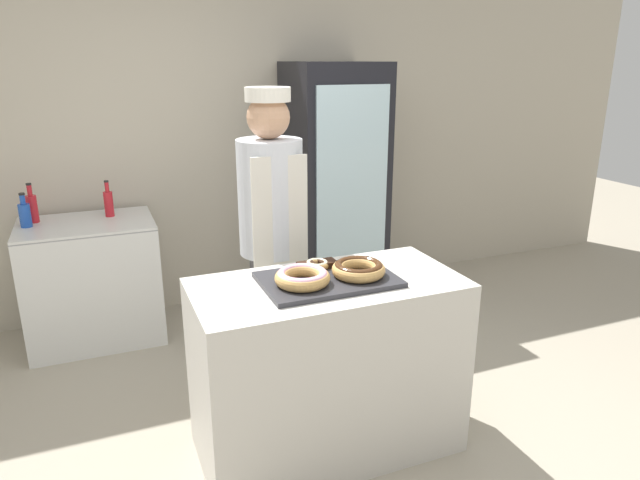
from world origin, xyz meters
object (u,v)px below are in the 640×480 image
(bottle_blue, at_px, (25,214))
(brownie_back_left, at_px, (307,266))
(beverage_fridge, at_px, (334,187))
(chest_freezer, at_px, (93,281))
(donut_light_glaze, at_px, (302,277))
(serving_tray, at_px, (328,280))
(brownie_back_right, at_px, (327,263))
(donut_mini_center, at_px, (317,264))
(bottle_red, at_px, (32,207))
(donut_chocolate_glaze, at_px, (359,268))
(bottle_red_b, at_px, (109,203))
(baker_person, at_px, (272,237))

(bottle_blue, bearing_deg, brownie_back_left, -50.18)
(beverage_fridge, bearing_deg, chest_freezer, 179.79)
(donut_light_glaze, height_order, brownie_back_left, donut_light_glaze)
(serving_tray, distance_m, brownie_back_right, 0.15)
(brownie_back_left, xyz_separation_m, beverage_fridge, (0.85, 1.60, 0.00))
(donut_mini_center, distance_m, bottle_red, 2.22)
(brownie_back_left, relative_size, chest_freezer, 0.09)
(donut_chocolate_glaze, relative_size, bottle_red, 0.95)
(donut_chocolate_glaze, bearing_deg, serving_tray, 165.95)
(donut_light_glaze, bearing_deg, bottle_red_b, 111.67)
(brownie_back_left, xyz_separation_m, bottle_red, (-1.32, 1.74, 0.01))
(donut_mini_center, bearing_deg, brownie_back_right, 0.00)
(donut_light_glaze, xyz_separation_m, bottle_red, (-1.23, 1.91, -0.01))
(baker_person, bearing_deg, brownie_back_right, -76.56)
(brownie_back_left, height_order, brownie_back_right, same)
(baker_person, distance_m, beverage_fridge, 1.38)
(brownie_back_left, xyz_separation_m, bottle_red_b, (-0.84, 1.71, 0.01))
(baker_person, height_order, bottle_blue, baker_person)
(bottle_red, distance_m, bottle_red_b, 0.49)
(donut_mini_center, xyz_separation_m, bottle_blue, (-1.42, 1.63, -0.01))
(chest_freezer, bearing_deg, baker_person, -47.76)
(brownie_back_right, xyz_separation_m, beverage_fridge, (0.74, 1.60, 0.00))
(baker_person, height_order, bottle_red_b, baker_person)
(beverage_fridge, bearing_deg, donut_light_glaze, -117.79)
(donut_light_glaze, bearing_deg, brownie_back_right, 41.33)
(baker_person, bearing_deg, brownie_back_left, -88.47)
(serving_tray, distance_m, bottle_blue, 2.27)
(baker_person, height_order, bottle_red, baker_person)
(bottle_blue, bearing_deg, baker_person, -39.58)
(serving_tray, distance_m, bottle_red, 2.33)
(baker_person, height_order, chest_freezer, baker_person)
(bottle_red, distance_m, bottle_blue, 0.11)
(donut_light_glaze, bearing_deg, bottle_red, 122.85)
(donut_light_glaze, height_order, bottle_red_b, bottle_red_b)
(donut_light_glaze, height_order, beverage_fridge, beverage_fridge)
(donut_mini_center, bearing_deg, bottle_red, 128.39)
(chest_freezer, distance_m, bottle_red_b, 0.56)
(brownie_back_right, distance_m, bottle_blue, 2.20)
(baker_person, bearing_deg, serving_tray, -84.01)
(donut_chocolate_glaze, distance_m, bottle_blue, 2.39)
(serving_tray, bearing_deg, brownie_back_right, 68.27)
(beverage_fridge, xyz_separation_m, bottle_red_b, (-1.68, 0.11, 0.01))
(baker_person, bearing_deg, bottle_red_b, 124.63)
(donut_light_glaze, relative_size, chest_freezer, 0.29)
(donut_light_glaze, xyz_separation_m, brownie_back_right, (0.20, 0.17, -0.02))
(donut_chocolate_glaze, height_order, baker_person, baker_person)
(chest_freezer, xyz_separation_m, bottle_red_b, (0.17, 0.10, 0.53))
(baker_person, relative_size, chest_freezer, 2.02)
(serving_tray, xyz_separation_m, bottle_red, (-1.38, 1.88, 0.04))
(serving_tray, height_order, baker_person, baker_person)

